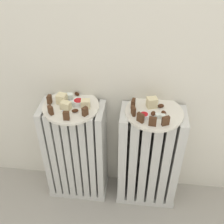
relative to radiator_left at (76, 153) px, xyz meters
name	(u,v)px	position (x,y,z in m)	size (l,w,h in m)	color
radiator_left	(76,153)	(0.00, 0.00, 0.00)	(0.31, 0.16, 0.57)	silver
radiator_right	(149,159)	(0.37, 0.00, 0.00)	(0.31, 0.16, 0.57)	silver
plate_left	(71,107)	(0.00, 0.00, 0.30)	(0.25, 0.25, 0.01)	silver
plate_right	(154,112)	(0.37, 0.00, 0.30)	(0.25, 0.25, 0.01)	silver
dark_cake_slice_left_0	(49,99)	(-0.10, 0.01, 0.32)	(0.02, 0.02, 0.04)	#472B19
dark_cake_slice_left_1	(51,110)	(-0.07, -0.07, 0.32)	(0.02, 0.02, 0.04)	#472B19
dark_cake_slice_left_2	(66,116)	(0.01, -0.10, 0.32)	(0.02, 0.02, 0.04)	#472B19
dark_cake_slice_left_3	(85,111)	(0.08, -0.06, 0.32)	(0.02, 0.02, 0.04)	#472B19
marble_cake_slice_left_0	(86,104)	(0.07, -0.01, 0.32)	(0.04, 0.03, 0.04)	beige
marble_cake_slice_left_1	(66,106)	(-0.01, -0.03, 0.32)	(0.04, 0.03, 0.04)	beige
marble_cake_slice_left_2	(62,99)	(-0.04, 0.02, 0.32)	(0.04, 0.04, 0.04)	beige
turkish_delight_left_0	(73,103)	(0.01, 0.01, 0.31)	(0.02, 0.02, 0.02)	white
turkish_delight_left_1	(70,96)	(-0.02, 0.05, 0.31)	(0.03, 0.03, 0.03)	white
turkish_delight_left_2	(77,100)	(0.02, 0.04, 0.31)	(0.02, 0.02, 0.02)	white
medjool_date_left_0	(75,111)	(0.03, -0.05, 0.31)	(0.03, 0.02, 0.02)	#3D1E0F
medjool_date_left_1	(77,94)	(0.01, 0.08, 0.31)	(0.03, 0.01, 0.02)	#3D1E0F
jam_bowl_left	(78,102)	(0.03, 0.01, 0.31)	(0.05, 0.05, 0.02)	white
dark_cake_slice_right_0	(133,103)	(0.28, 0.02, 0.32)	(0.03, 0.01, 0.04)	#472B19
dark_cake_slice_right_1	(133,111)	(0.28, -0.03, 0.32)	(0.03, 0.01, 0.04)	#472B19
dark_cake_slice_right_2	(140,118)	(0.31, -0.08, 0.32)	(0.03, 0.01, 0.04)	#472B19
dark_cake_slice_right_3	(153,122)	(0.36, -0.10, 0.32)	(0.03, 0.01, 0.04)	#472B19
dark_cake_slice_right_4	(166,121)	(0.41, -0.09, 0.32)	(0.03, 0.01, 0.04)	#472B19
marble_cake_slice_right_0	(152,103)	(0.36, 0.03, 0.32)	(0.04, 0.03, 0.05)	beige
turkish_delight_right_0	(158,116)	(0.38, -0.04, 0.31)	(0.02, 0.02, 0.02)	white
turkish_delight_right_1	(163,117)	(0.40, -0.04, 0.31)	(0.02, 0.02, 0.02)	white
medjool_date_right_0	(153,113)	(0.36, -0.03, 0.31)	(0.03, 0.02, 0.02)	#3D1E0F
medjool_date_right_1	(164,113)	(0.41, -0.02, 0.31)	(0.03, 0.02, 0.02)	#3D1E0F
medjool_date_right_2	(161,106)	(0.40, 0.03, 0.31)	(0.03, 0.02, 0.02)	#3D1E0F
jam_bowl_right	(144,116)	(0.32, -0.05, 0.31)	(0.04, 0.04, 0.02)	white
fork	(68,104)	(-0.01, 0.01, 0.30)	(0.04, 0.10, 0.00)	#B7B7BC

